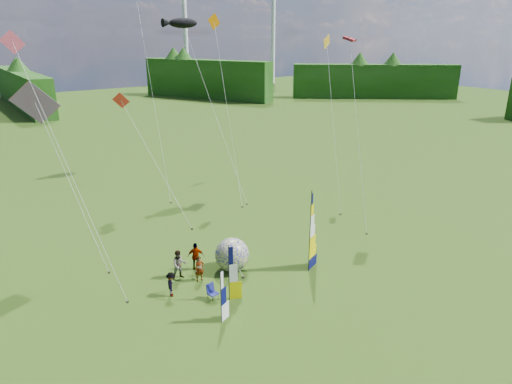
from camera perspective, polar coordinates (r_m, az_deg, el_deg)
ground at (r=27.87m, az=6.62°, el=-12.59°), size 220.00×220.00×0.00m
treeline_ring at (r=25.99m, az=6.96°, el=-5.08°), size 210.00×210.00×8.00m
turbine_left at (r=141.56m, az=2.16°, el=19.48°), size 8.00×1.20×30.00m
turbine_right at (r=134.07m, az=-8.82°, el=19.29°), size 8.00×1.20×30.00m
feather_banner_main at (r=29.11m, az=6.76°, el=-5.17°), size 1.36×0.66×5.34m
side_banner_left at (r=26.41m, az=-3.40°, el=-10.17°), size 0.91×0.46×3.38m
side_banner_far at (r=24.60m, az=-4.40°, el=-13.10°), size 0.87×0.46×3.02m
bol_inflatable at (r=29.78m, az=-3.02°, el=-7.82°), size 2.47×2.47×2.21m
spectator_a at (r=28.87m, az=-7.09°, el=-9.48°), size 0.63×0.44×1.67m
spectator_b at (r=29.28m, az=-9.58°, el=-8.93°), size 1.00×0.67×1.89m
spectator_c at (r=27.64m, az=-10.55°, el=-11.28°), size 0.74×1.04×1.51m
spectator_d at (r=30.14m, az=-7.52°, el=-7.98°), size 1.17×0.94×1.87m
camp_chair at (r=27.03m, az=-5.40°, el=-12.40°), size 0.67×0.67×1.01m
kite_whale at (r=43.59m, az=-5.35°, el=11.24°), size 4.24×14.61×17.18m
kite_rainbow_delta at (r=31.25m, az=-22.26°, el=2.54°), size 8.45×11.36×12.83m
kite_parafoil at (r=36.51m, az=12.75°, el=8.36°), size 9.47×10.99×16.03m
small_kite_red at (r=38.10m, az=-12.54°, el=4.47°), size 6.34×11.70×10.39m
small_kite_orange at (r=41.76m, az=-3.55°, el=10.71°), size 6.66×10.55×16.86m
small_kite_yellow at (r=41.44m, az=9.68°, el=9.12°), size 10.17×11.61×15.03m
small_kite_pink at (r=27.09m, az=-22.13°, el=2.79°), size 6.21×8.46×15.25m
small_kite_green at (r=44.28m, az=-12.98°, el=13.24°), size 5.59×11.90×20.67m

